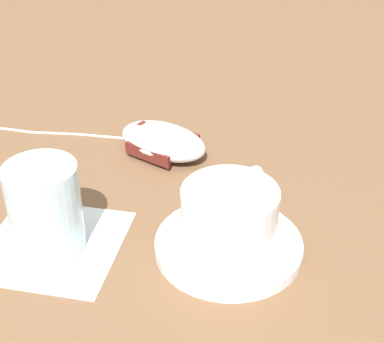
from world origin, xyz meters
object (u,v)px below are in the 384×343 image
at_px(drinking_glass, 45,207).
at_px(saucer, 228,246).
at_px(coffee_cup, 230,217).
at_px(computer_mouse, 163,141).

bearing_deg(drinking_glass, saucer, -153.67).
relative_size(coffee_cup, drinking_glass, 1.37).
relative_size(saucer, computer_mouse, 1.17).
xyz_separation_m(coffee_cup, computer_mouse, (0.14, -0.12, -0.02)).
xyz_separation_m(saucer, coffee_cup, (-0.00, 0.00, 0.03)).
height_order(saucer, coffee_cup, coffee_cup).
bearing_deg(computer_mouse, saucer, 140.02).
relative_size(coffee_cup, computer_mouse, 0.98).
distance_m(saucer, coffee_cup, 0.04).
bearing_deg(coffee_cup, computer_mouse, -40.23).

